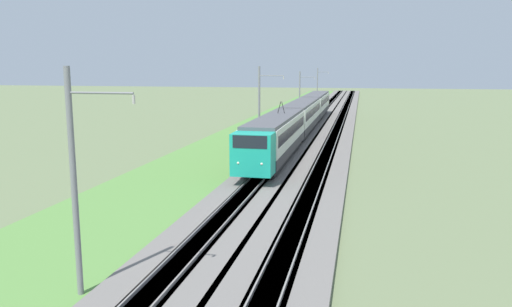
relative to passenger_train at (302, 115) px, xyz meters
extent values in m
cube|color=slate|center=(-4.36, 0.00, -2.31)|extent=(240.00, 4.40, 0.30)
cube|color=slate|center=(-4.36, -4.12, -2.31)|extent=(240.00, 4.40, 0.30)
cube|color=#4C4238|center=(-4.36, 0.00, -2.31)|extent=(240.00, 1.57, 0.30)
cube|color=gray|center=(-4.36, 0.53, -2.09)|extent=(240.00, 0.07, 0.15)
cube|color=gray|center=(-4.36, -0.53, -2.09)|extent=(240.00, 0.07, 0.15)
cube|color=#4C4238|center=(-4.36, -4.12, -2.31)|extent=(240.00, 1.57, 0.30)
cube|color=gray|center=(-4.36, -3.58, -2.09)|extent=(240.00, 0.07, 0.15)
cube|color=gray|center=(-4.36, -4.65, -2.09)|extent=(240.00, 0.07, 0.15)
cube|color=#5B8E42|center=(-4.36, 6.52, -2.40)|extent=(240.00, 8.50, 0.12)
cube|color=#19A88E|center=(-28.56, 0.00, -0.02)|extent=(2.01, 2.82, 2.89)
cube|color=black|center=(-28.86, 0.00, 0.95)|extent=(1.45, 2.35, 0.87)
sphere|color=#F2EAC6|center=(-29.52, 0.81, -0.50)|extent=(0.20, 0.20, 0.20)
sphere|color=#F2EAC6|center=(-29.52, -0.81, -0.50)|extent=(0.20, 0.20, 0.20)
cube|color=#2D2D33|center=(-18.98, 0.00, -1.06)|extent=(17.14, 2.93, 0.81)
cube|color=silver|center=(-18.98, 0.00, 0.39)|extent=(17.14, 2.93, 2.08)
cube|color=black|center=(-18.98, 0.00, 0.55)|extent=(15.76, 2.95, 0.87)
cube|color=#515156|center=(-18.98, 0.00, 1.55)|extent=(17.14, 2.70, 0.25)
cube|color=black|center=(-18.98, 0.00, -1.74)|extent=(16.28, 2.49, 0.55)
cylinder|color=black|center=(-25.75, 0.53, -1.58)|extent=(0.86, 0.12, 0.86)
cylinder|color=black|center=(-25.75, -0.53, -1.58)|extent=(0.86, 0.12, 0.86)
cube|color=#2D2D33|center=(-0.24, 0.00, -1.06)|extent=(19.15, 2.93, 0.81)
cube|color=silver|center=(-0.24, 0.00, 0.39)|extent=(19.15, 2.93, 2.08)
cube|color=black|center=(-0.24, 0.00, 0.55)|extent=(17.62, 2.95, 0.87)
cube|color=#515156|center=(-0.24, 0.00, 1.55)|extent=(19.15, 2.70, 0.25)
cube|color=black|center=(-0.24, 0.00, -1.74)|extent=(18.19, 2.49, 0.55)
cube|color=#2D2D33|center=(19.50, 0.00, -1.06)|extent=(19.15, 2.93, 0.81)
cube|color=silver|center=(19.50, 0.00, 0.39)|extent=(19.15, 2.93, 2.08)
cube|color=black|center=(19.50, 0.00, 0.55)|extent=(17.62, 2.95, 0.87)
cube|color=#515156|center=(19.50, 0.00, 1.55)|extent=(19.15, 2.70, 0.25)
cube|color=black|center=(19.50, 0.00, -1.74)|extent=(18.19, 2.49, 0.55)
cylinder|color=black|center=(-16.41, 0.17, 2.23)|extent=(0.06, 0.33, 1.08)
cylinder|color=black|center=(-16.41, -0.17, 2.23)|extent=(0.06, 0.33, 1.08)
cube|color=black|center=(-25.75, 0.00, -2.46)|extent=(0.10, 0.10, 0.00)
cylinder|color=slate|center=(-46.05, 2.65, 1.71)|extent=(0.22, 0.22, 8.35)
cylinder|color=slate|center=(-46.05, 1.45, 4.98)|extent=(0.08, 2.40, 0.08)
cylinder|color=#B2ADA8|center=(-46.05, 0.25, 4.78)|extent=(0.10, 0.10, 0.30)
cylinder|color=slate|center=(-13.54, 2.65, 1.74)|extent=(0.22, 0.22, 8.41)
cylinder|color=slate|center=(-13.54, 1.45, 5.05)|extent=(0.08, 2.40, 0.08)
cylinder|color=#B2ADA8|center=(-13.54, 0.25, 4.85)|extent=(0.10, 0.10, 0.30)
cylinder|color=slate|center=(18.98, 2.65, 1.37)|extent=(0.22, 0.22, 7.67)
cylinder|color=slate|center=(18.98, 1.45, 4.31)|extent=(0.08, 2.40, 0.08)
cylinder|color=#B2ADA8|center=(18.98, 0.25, 4.11)|extent=(0.10, 0.10, 0.30)
cylinder|color=slate|center=(51.50, 2.65, 1.63)|extent=(0.22, 0.22, 8.19)
cylinder|color=slate|center=(51.50, 1.45, 4.83)|extent=(0.08, 2.40, 0.08)
cylinder|color=#B2ADA8|center=(51.50, 0.25, 4.63)|extent=(0.10, 0.10, 0.30)
camera|label=1|loc=(-61.45, -7.16, 5.83)|focal=35.00mm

